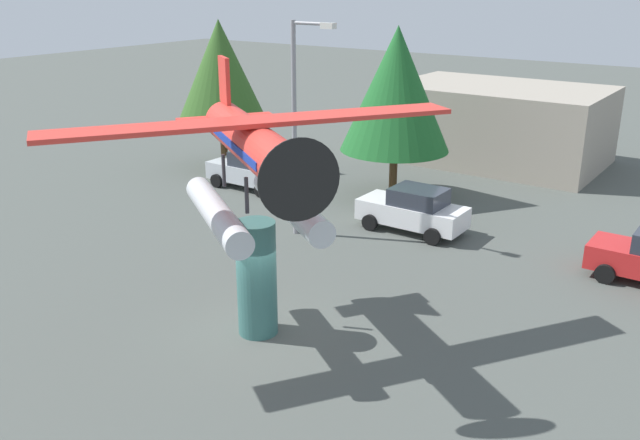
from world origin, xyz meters
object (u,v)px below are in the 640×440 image
at_px(car_mid_white, 413,210).
at_px(streetlight_primary, 298,115).
at_px(display_pedestal, 257,278).
at_px(car_near_silver, 252,170).
at_px(storefront_building, 498,124).
at_px(tree_east, 396,89).
at_px(tree_west, 220,71).
at_px(floatplane_monument, 254,162).

height_order(car_mid_white, streetlight_primary, streetlight_primary).
xyz_separation_m(display_pedestal, car_mid_white, (-0.26, 9.68, -0.75)).
relative_size(car_near_silver, storefront_building, 0.39).
bearing_deg(streetlight_primary, tree_east, 84.58).
relative_size(car_near_silver, tree_east, 0.56).
xyz_separation_m(car_near_silver, tree_east, (6.12, 2.57, 3.96)).
bearing_deg(car_mid_white, tree_east, -50.28).
height_order(streetlight_primary, storefront_building, streetlight_primary).
xyz_separation_m(car_near_silver, streetlight_primary, (5.53, -3.65, 3.74)).
bearing_deg(tree_west, car_mid_white, -12.44).
distance_m(car_near_silver, tree_west, 5.72).
height_order(car_near_silver, car_mid_white, same).
distance_m(car_mid_white, streetlight_primary, 5.80).
bearing_deg(tree_east, streetlight_primary, -95.42).
xyz_separation_m(floatplane_monument, streetlight_primary, (-3.77, 6.92, -0.31)).
relative_size(display_pedestal, tree_west, 0.44).
distance_m(floatplane_monument, tree_west, 17.88).
bearing_deg(car_near_silver, display_pedestal, 131.21).
height_order(streetlight_primary, tree_east, streetlight_primary).
relative_size(car_near_silver, tree_west, 0.56).
xyz_separation_m(display_pedestal, tree_west, (-12.69, 12.42, 3.35)).
relative_size(floatplane_monument, car_mid_white, 2.20).
relative_size(floatplane_monument, streetlight_primary, 1.16).
bearing_deg(storefront_building, tree_east, -98.49).
relative_size(car_mid_white, tree_east, 0.56).
bearing_deg(streetlight_primary, storefront_building, 82.76).
distance_m(display_pedestal, floatplane_monument, 3.31).
relative_size(floatplane_monument, tree_east, 1.23).
height_order(display_pedestal, tree_east, tree_east).
bearing_deg(tree_west, car_near_silver, -28.79).
relative_size(car_mid_white, storefront_building, 0.39).
relative_size(tree_west, tree_east, 1.00).
bearing_deg(display_pedestal, tree_east, 103.25).
distance_m(display_pedestal, car_near_silver, 13.98).
relative_size(display_pedestal, car_mid_white, 0.78).
height_order(floatplane_monument, car_near_silver, floatplane_monument).
xyz_separation_m(streetlight_primary, storefront_building, (1.92, 15.15, -2.61)).
xyz_separation_m(display_pedestal, tree_east, (-3.08, 13.07, 3.21)).
bearing_deg(tree_east, car_near_silver, -157.26).
height_order(car_mid_white, storefront_building, storefront_building).
bearing_deg(floatplane_monument, streetlight_primary, 152.67).
bearing_deg(car_near_silver, streetlight_primary, 146.55).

